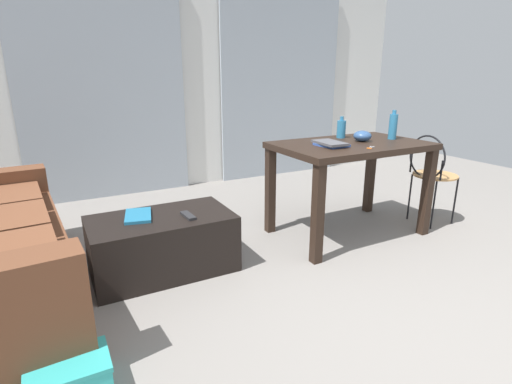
{
  "coord_description": "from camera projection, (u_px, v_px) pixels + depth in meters",
  "views": [
    {
      "loc": [
        -1.69,
        -1.06,
        1.32
      ],
      "look_at": [
        -0.3,
        1.53,
        0.43
      ],
      "focal_mm": 27.53,
      "sensor_mm": 36.0,
      "label": 1
    }
  ],
  "objects": [
    {
      "name": "tv_remote_primary",
      "position": [
        188.0,
        216.0,
        2.63
      ],
      "size": [
        0.06,
        0.17,
        0.02
      ],
      "primitive_type": "cube",
      "rotation": [
        0.0,
        0.0,
        0.06
      ],
      "color": "#232326",
      "rests_on": "coffee_table"
    },
    {
      "name": "bottle_far",
      "position": [
        341.0,
        129.0,
        3.4
      ],
      "size": [
        0.08,
        0.08,
        0.18
      ],
      "color": "teal",
      "rests_on": "craft_table"
    },
    {
      "name": "bowl",
      "position": [
        362.0,
        136.0,
        3.23
      ],
      "size": [
        0.15,
        0.15,
        0.09
      ],
      "primitive_type": "ellipsoid",
      "color": "#2D4C7A",
      "rests_on": "craft_table"
    },
    {
      "name": "coffee_table",
      "position": [
        163.0,
        244.0,
        2.7
      ],
      "size": [
        0.95,
        0.53,
        0.4
      ],
      "color": "black",
      "rests_on": "ground"
    },
    {
      "name": "craft_table",
      "position": [
        351.0,
        157.0,
        3.21
      ],
      "size": [
        1.23,
        0.77,
        0.78
      ],
      "color": "black",
      "rests_on": "ground"
    },
    {
      "name": "wire_chair",
      "position": [
        431.0,
        169.0,
        3.48
      ],
      "size": [
        0.39,
        0.39,
        0.81
      ],
      "color": "#B7844C",
      "rests_on": "ground"
    },
    {
      "name": "wall_back",
      "position": [
        199.0,
        72.0,
        4.61
      ],
      "size": [
        5.68,
        0.1,
        2.68
      ],
      "primitive_type": "cube",
      "color": "silver",
      "rests_on": "ground"
    },
    {
      "name": "curtains",
      "position": [
        202.0,
        86.0,
        4.58
      ],
      "size": [
        3.88,
        0.03,
        2.37
      ],
      "color": "#99A3AD",
      "rests_on": "ground"
    },
    {
      "name": "book_stack",
      "position": [
        331.0,
        144.0,
        3.03
      ],
      "size": [
        0.21,
        0.28,
        0.04
      ],
      "color": "#33519E",
      "rests_on": "craft_table"
    },
    {
      "name": "scissors",
      "position": [
        370.0,
        148.0,
        2.95
      ],
      "size": [
        0.1,
        0.08,
        0.0
      ],
      "color": "#9EA0A5",
      "rests_on": "craft_table"
    },
    {
      "name": "ground_plane",
      "position": [
        299.0,
        243.0,
        3.18
      ],
      "size": [
        8.41,
        8.41,
        0.0
      ],
      "primitive_type": "plane",
      "color": "gray"
    },
    {
      "name": "shoebox",
      "position": [
        70.0,
        378.0,
        1.67
      ],
      "size": [
        0.33,
        0.24,
        0.15
      ],
      "color": "#33B2AD",
      "rests_on": "ground"
    },
    {
      "name": "magazine",
      "position": [
        138.0,
        216.0,
        2.63
      ],
      "size": [
        0.22,
        0.3,
        0.02
      ],
      "primitive_type": "cube",
      "rotation": [
        0.0,
        0.0,
        -0.23
      ],
      "color": "#1E668C",
      "rests_on": "coffee_table"
    },
    {
      "name": "bottle_near",
      "position": [
        393.0,
        126.0,
        3.32
      ],
      "size": [
        0.07,
        0.07,
        0.24
      ],
      "color": "teal",
      "rests_on": "craft_table"
    }
  ]
}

